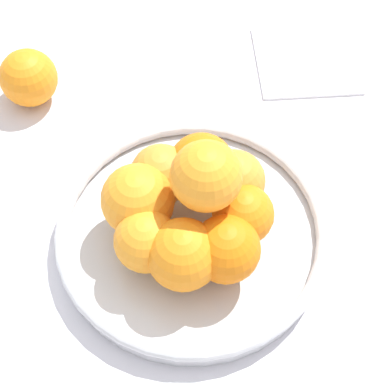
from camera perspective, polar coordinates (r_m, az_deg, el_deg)
The scene contains 5 objects.
ground_plane at distance 0.74m, azimuth -0.00°, elevation -4.29°, with size 4.00×4.00×0.00m, color silver.
fruit_bowl at distance 0.73m, azimuth -0.00°, elevation -3.64°, with size 0.31×0.31×0.03m.
orange_pile at distance 0.68m, azimuth -0.12°, elevation -1.20°, with size 0.19×0.19×0.13m.
stray_orange at distance 0.87m, azimuth -14.33°, elevation 9.81°, with size 0.08×0.08×0.08m, color orange.
napkin_folded at distance 0.93m, azimuth 10.10°, elevation 11.53°, with size 0.14×0.14×0.01m, color white.
Camera 1 is at (-0.33, 0.17, 0.64)m, focal length 60.00 mm.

